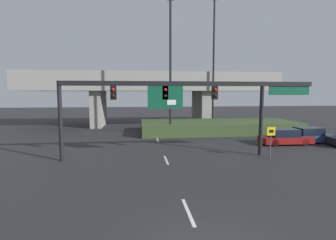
% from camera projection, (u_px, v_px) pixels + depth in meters
% --- Properties ---
extents(lane_markings, '(0.14, 42.07, 0.01)m').
position_uv_depth(lane_markings, '(161.00, 148.00, 21.93)').
color(lane_markings, silver).
rests_on(lane_markings, ground).
extents(signal_gantry, '(17.99, 0.44, 5.40)m').
position_uv_depth(signal_gantry, '(184.00, 95.00, 18.30)').
color(signal_gantry, black).
rests_on(signal_gantry, ground).
extents(speed_limit_sign, '(0.60, 0.11, 2.29)m').
position_uv_depth(speed_limit_sign, '(271.00, 137.00, 18.32)').
color(speed_limit_sign, '#4C4C4C').
rests_on(speed_limit_sign, ground).
extents(highway_light_pole_near, '(0.70, 0.36, 16.34)m').
position_uv_depth(highway_light_pole_near, '(214.00, 62.00, 33.19)').
color(highway_light_pole_near, black).
rests_on(highway_light_pole_near, ground).
extents(highway_light_pole_far, '(0.70, 0.36, 14.27)m').
position_uv_depth(highway_light_pole_far, '(170.00, 65.00, 27.29)').
color(highway_light_pole_far, black).
rests_on(highway_light_pole_far, ground).
extents(overpass_bridge, '(34.52, 8.37, 7.35)m').
position_uv_depth(overpass_bridge, '(151.00, 89.00, 37.12)').
color(overpass_bridge, gray).
rests_on(overpass_bridge, ground).
extents(grass_embankment, '(17.90, 6.92, 1.28)m').
position_uv_depth(grass_embankment, '(218.00, 127.00, 30.74)').
color(grass_embankment, '#384C28').
rests_on(grass_embankment, ground).
extents(parked_sedan_near_right, '(4.48, 1.85, 1.40)m').
position_uv_depth(parked_sedan_near_right, '(285.00, 137.00, 23.42)').
color(parked_sedan_near_right, maroon).
rests_on(parked_sedan_near_right, ground).
extents(parked_sedan_mid_right, '(4.31, 1.98, 1.43)m').
position_uv_depth(parked_sedan_mid_right, '(309.00, 136.00, 24.22)').
color(parked_sedan_mid_right, navy).
rests_on(parked_sedan_mid_right, ground).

